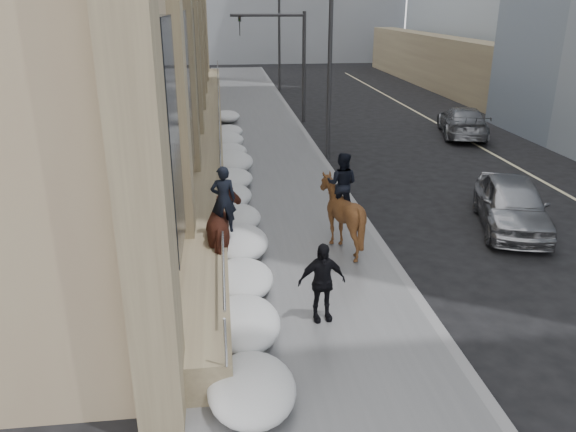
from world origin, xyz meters
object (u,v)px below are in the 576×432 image
object	(u,v)px
pedestrian	(322,282)
car_silver	(512,204)
mounted_horse_left	(226,228)
car_grey	(463,121)
mounted_horse_right	(341,210)

from	to	relation	value
pedestrian	car_silver	world-z (taller)	pedestrian
mounted_horse_left	pedestrian	xyz separation A→B (m)	(1.94, -2.91, -0.13)
car_silver	car_grey	bearing A→B (deg)	90.48
mounted_horse_left	car_silver	world-z (taller)	mounted_horse_left
car_grey	car_silver	bearing A→B (deg)	88.25
mounted_horse_left	pedestrian	bearing A→B (deg)	120.32
pedestrian	mounted_horse_left	bearing A→B (deg)	117.64
mounted_horse_left	car_grey	world-z (taller)	mounted_horse_left
mounted_horse_left	mounted_horse_right	world-z (taller)	mounted_horse_right
mounted_horse_right	car_silver	distance (m)	5.61
pedestrian	car_grey	xyz separation A→B (m)	(10.32, 16.91, -0.25)
mounted_horse_right	car_grey	xyz separation A→B (m)	(9.15, 13.29, -0.47)
mounted_horse_left	car_silver	xyz separation A→B (m)	(8.60, 1.79, -0.35)
mounted_horse_right	car_silver	size ratio (longest dim) A/B	0.58
mounted_horse_right	car_grey	distance (m)	16.14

